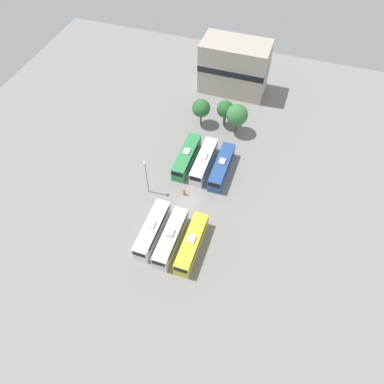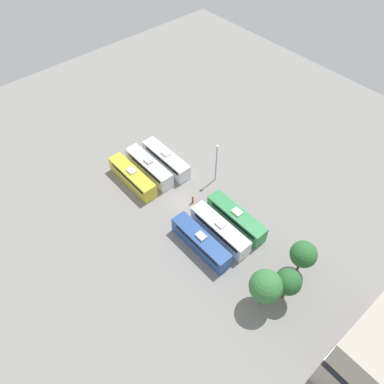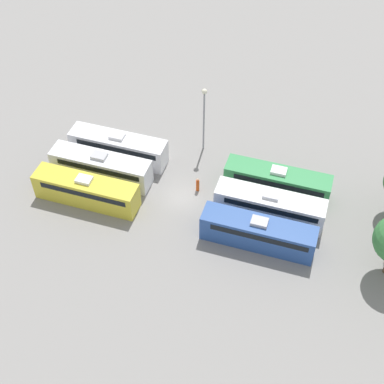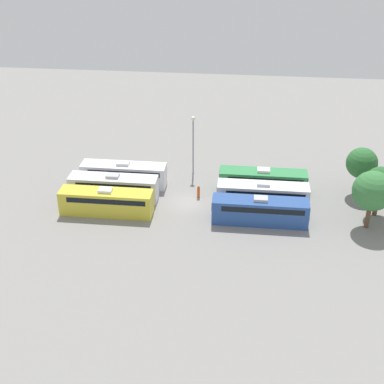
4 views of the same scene
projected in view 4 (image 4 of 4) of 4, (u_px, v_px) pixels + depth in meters
name	position (u px, v px, depth m)	size (l,w,h in m)	color
ground_plane	(188.00, 202.00, 67.00)	(110.57, 110.57, 0.00)	gray
bus_0	(124.00, 174.00, 70.25)	(2.61, 11.16, 3.35)	white
bus_1	(114.00, 187.00, 67.18)	(2.61, 11.16, 3.35)	silver
bus_2	(107.00, 201.00, 63.94)	(2.61, 11.16, 3.35)	gold
bus_3	(263.00, 181.00, 68.52)	(2.61, 11.16, 3.35)	#338C4C
bus_4	(263.00, 195.00, 65.37)	(2.61, 11.16, 3.35)	silver
bus_5	(260.00, 210.00, 62.13)	(2.61, 11.16, 3.35)	#284C93
worker_person	(198.00, 192.00, 67.71)	(0.36, 0.36, 1.74)	#CC4C19
light_pole	(193.00, 136.00, 71.33)	(0.60, 0.60, 8.35)	gray
tree_0	(362.00, 163.00, 66.76)	(3.91, 3.91, 6.38)	brown
tree_1	(380.00, 183.00, 62.30)	(3.69, 3.69, 6.28)	brown
tree_2	(373.00, 191.00, 59.71)	(4.56, 4.56, 7.07)	brown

